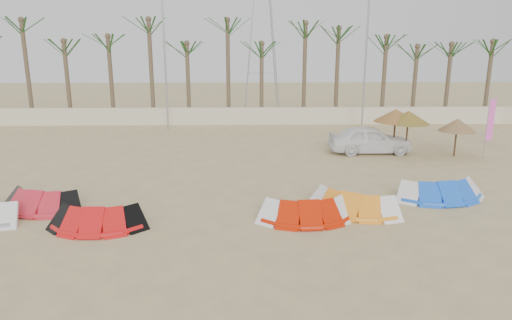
{
  "coord_description": "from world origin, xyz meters",
  "views": [
    {
      "loc": [
        -0.42,
        -12.45,
        6.05
      ],
      "look_at": [
        0.0,
        6.0,
        1.3
      ],
      "focal_mm": 32.0,
      "sensor_mm": 36.0,
      "label": 1
    }
  ],
  "objects_px": {
    "kite_red_mid": "(100,214)",
    "parasol_left": "(408,117)",
    "kite_red_left": "(43,198)",
    "car": "(370,140)",
    "parasol_mid": "(396,115)",
    "kite_blue": "(438,187)",
    "parasol_right": "(457,125)",
    "kite_orange": "(351,199)",
    "kite_red_right": "(306,207)"
  },
  "relations": [
    {
      "from": "kite_red_mid",
      "to": "parasol_left",
      "type": "distance_m",
      "value": 17.02
    },
    {
      "from": "kite_red_left",
      "to": "car",
      "type": "xyz_separation_m",
      "value": [
        14.61,
        8.57,
        0.36
      ]
    },
    {
      "from": "parasol_mid",
      "to": "kite_blue",
      "type": "bearing_deg",
      "value": -94.27
    },
    {
      "from": "kite_blue",
      "to": "car",
      "type": "distance_m",
      "value": 7.71
    },
    {
      "from": "parasol_mid",
      "to": "parasol_left",
      "type": "bearing_deg",
      "value": -39.47
    },
    {
      "from": "kite_red_mid",
      "to": "parasol_right",
      "type": "bearing_deg",
      "value": 30.03
    },
    {
      "from": "parasol_left",
      "to": "parasol_mid",
      "type": "distance_m",
      "value": 0.71
    },
    {
      "from": "kite_red_left",
      "to": "parasol_mid",
      "type": "relative_size",
      "value": 1.37
    },
    {
      "from": "parasol_left",
      "to": "car",
      "type": "distance_m",
      "value": 2.38
    },
    {
      "from": "kite_orange",
      "to": "parasol_right",
      "type": "relative_size",
      "value": 1.85
    },
    {
      "from": "kite_orange",
      "to": "parasol_left",
      "type": "distance_m",
      "value": 9.97
    },
    {
      "from": "kite_orange",
      "to": "parasol_mid",
      "type": "xyz_separation_m",
      "value": [
        4.42,
        8.93,
        1.74
      ]
    },
    {
      "from": "kite_red_right",
      "to": "kite_blue",
      "type": "xyz_separation_m",
      "value": [
        5.63,
        2.13,
        0.0
      ]
    },
    {
      "from": "kite_red_mid",
      "to": "car",
      "type": "relative_size",
      "value": 0.71
    },
    {
      "from": "parasol_left",
      "to": "parasol_mid",
      "type": "xyz_separation_m",
      "value": [
        -0.55,
        0.45,
        0.03
      ]
    },
    {
      "from": "kite_orange",
      "to": "car",
      "type": "distance_m",
      "value": 9.57
    },
    {
      "from": "kite_red_left",
      "to": "kite_red_mid",
      "type": "xyz_separation_m",
      "value": [
        2.66,
        -1.79,
        0.0
      ]
    },
    {
      "from": "kite_red_right",
      "to": "parasol_left",
      "type": "height_order",
      "value": "parasol_left"
    },
    {
      "from": "car",
      "to": "kite_blue",
      "type": "bearing_deg",
      "value": -175.42
    },
    {
      "from": "kite_red_left",
      "to": "kite_red_right",
      "type": "distance_m",
      "value": 9.82
    },
    {
      "from": "parasol_mid",
      "to": "parasol_right",
      "type": "height_order",
      "value": "parasol_mid"
    },
    {
      "from": "kite_blue",
      "to": "parasol_right",
      "type": "height_order",
      "value": "parasol_right"
    },
    {
      "from": "kite_orange",
      "to": "parasol_left",
      "type": "bearing_deg",
      "value": 59.58
    },
    {
      "from": "kite_red_left",
      "to": "parasol_mid",
      "type": "height_order",
      "value": "parasol_mid"
    },
    {
      "from": "kite_red_right",
      "to": "parasol_left",
      "type": "xyz_separation_m",
      "value": [
        6.74,
        9.22,
        1.71
      ]
    },
    {
      "from": "kite_red_left",
      "to": "kite_orange",
      "type": "height_order",
      "value": "same"
    },
    {
      "from": "kite_red_left",
      "to": "kite_red_mid",
      "type": "bearing_deg",
      "value": -33.85
    },
    {
      "from": "parasol_mid",
      "to": "parasol_right",
      "type": "relative_size",
      "value": 1.2
    },
    {
      "from": "kite_red_right",
      "to": "car",
      "type": "bearing_deg",
      "value": 63.58
    },
    {
      "from": "parasol_left",
      "to": "parasol_mid",
      "type": "relative_size",
      "value": 0.99
    },
    {
      "from": "kite_orange",
      "to": "parasol_right",
      "type": "bearing_deg",
      "value": 47.19
    },
    {
      "from": "parasol_left",
      "to": "kite_blue",
      "type": "bearing_deg",
      "value": -98.92
    },
    {
      "from": "kite_red_left",
      "to": "car",
      "type": "relative_size",
      "value": 0.76
    },
    {
      "from": "kite_red_mid",
      "to": "kite_blue",
      "type": "relative_size",
      "value": 0.86
    },
    {
      "from": "parasol_mid",
      "to": "kite_red_right",
      "type": "bearing_deg",
      "value": -122.62
    },
    {
      "from": "kite_blue",
      "to": "parasol_right",
      "type": "bearing_deg",
      "value": 61.35
    },
    {
      "from": "kite_red_mid",
      "to": "kite_red_right",
      "type": "distance_m",
      "value": 7.1
    },
    {
      "from": "kite_red_right",
      "to": "parasol_right",
      "type": "bearing_deg",
      "value": 43.7
    },
    {
      "from": "kite_red_left",
      "to": "parasol_left",
      "type": "relative_size",
      "value": 1.39
    },
    {
      "from": "parasol_mid",
      "to": "car",
      "type": "bearing_deg",
      "value": 174.71
    },
    {
      "from": "parasol_mid",
      "to": "kite_orange",
      "type": "bearing_deg",
      "value": -116.37
    },
    {
      "from": "kite_red_mid",
      "to": "parasol_mid",
      "type": "xyz_separation_m",
      "value": [
        13.27,
        10.24,
        1.74
      ]
    },
    {
      "from": "kite_red_left",
      "to": "parasol_mid",
      "type": "bearing_deg",
      "value": 27.94
    },
    {
      "from": "kite_red_right",
      "to": "parasol_right",
      "type": "height_order",
      "value": "parasol_right"
    },
    {
      "from": "kite_blue",
      "to": "kite_red_mid",
      "type": "bearing_deg",
      "value": -168.02
    },
    {
      "from": "kite_red_right",
      "to": "kite_orange",
      "type": "distance_m",
      "value": 1.92
    },
    {
      "from": "kite_red_mid",
      "to": "car",
      "type": "distance_m",
      "value": 15.82
    },
    {
      "from": "car",
      "to": "kite_red_right",
      "type": "bearing_deg",
      "value": 152.49
    },
    {
      "from": "kite_red_left",
      "to": "kite_blue",
      "type": "distance_m",
      "value": 15.4
    },
    {
      "from": "parasol_right",
      "to": "car",
      "type": "xyz_separation_m",
      "value": [
        -4.47,
        0.87,
        -0.97
      ]
    }
  ]
}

